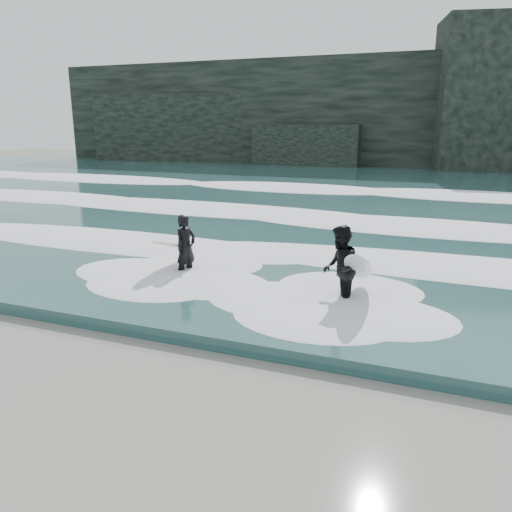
% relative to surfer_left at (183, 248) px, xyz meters
% --- Properties ---
extents(ground, '(120.00, 120.00, 0.00)m').
position_rel_surfer_left_xyz_m(ground, '(1.87, -6.78, -0.93)').
color(ground, '#7D7456').
rests_on(ground, ground).
extents(sea, '(90.00, 52.00, 0.30)m').
position_rel_surfer_left_xyz_m(sea, '(1.87, 22.22, -0.78)').
color(sea, '#264B4A').
rests_on(sea, ground).
extents(headland, '(70.00, 9.00, 10.00)m').
position_rel_surfer_left_xyz_m(headland, '(1.87, 39.22, 4.07)').
color(headland, black).
rests_on(headland, ground).
extents(foam_near, '(60.00, 3.20, 0.20)m').
position_rel_surfer_left_xyz_m(foam_near, '(1.87, 2.22, -0.53)').
color(foam_near, white).
rests_on(foam_near, sea).
extents(foam_mid, '(60.00, 4.00, 0.24)m').
position_rel_surfer_left_xyz_m(foam_mid, '(1.87, 9.22, -0.51)').
color(foam_mid, white).
rests_on(foam_mid, sea).
extents(foam_far, '(60.00, 4.80, 0.30)m').
position_rel_surfer_left_xyz_m(foam_far, '(1.87, 18.22, -0.48)').
color(foam_far, white).
rests_on(foam_far, sea).
extents(surfer_left, '(1.02, 2.18, 1.84)m').
position_rel_surfer_left_xyz_m(surfer_left, '(0.00, 0.00, 0.00)').
color(surfer_left, black).
rests_on(surfer_left, ground).
extents(surfer_right, '(1.25, 2.06, 2.00)m').
position_rel_surfer_left_xyz_m(surfer_right, '(4.50, -0.72, 0.08)').
color(surfer_right, black).
rests_on(surfer_right, ground).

